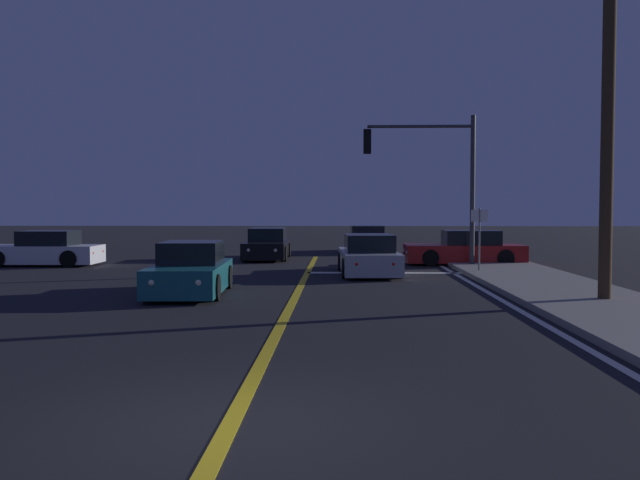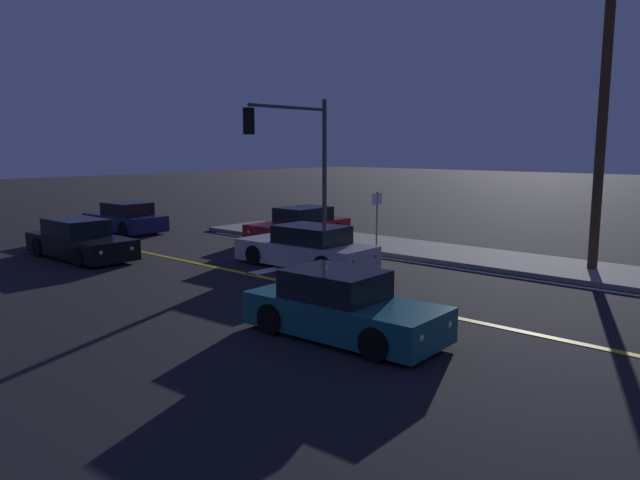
% 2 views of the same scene
% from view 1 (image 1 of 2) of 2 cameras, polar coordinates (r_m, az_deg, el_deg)
% --- Properties ---
extents(ground_plane, '(160.00, 160.00, 0.00)m').
position_cam_1_polar(ground_plane, '(7.18, -7.55, -15.14)').
color(ground_plane, black).
extents(sidewalk_right, '(3.20, 32.45, 0.15)m').
position_cam_1_polar(sidewalk_right, '(16.89, 21.47, -4.74)').
color(sidewalk_right, gray).
rests_on(sidewalk_right, ground).
extents(lane_line_center, '(0.20, 30.64, 0.01)m').
position_cam_1_polar(lane_line_center, '(15.95, -2.33, -5.24)').
color(lane_line_center, gold).
rests_on(lane_line_center, ground).
extents(lane_line_edge_right, '(0.16, 30.64, 0.01)m').
position_cam_1_polar(lane_line_edge_right, '(16.37, 15.33, -5.13)').
color(lane_line_edge_right, silver).
rests_on(lane_line_edge_right, ground).
extents(stop_bar, '(5.21, 0.50, 0.01)m').
position_cam_1_polar(stop_bar, '(23.42, 5.34, -2.73)').
color(stop_bar, silver).
rests_on(stop_bar, ground).
extents(car_parked_curb_black, '(1.90, 4.73, 1.34)m').
position_cam_1_polar(car_parked_curb_black, '(29.94, -4.39, -0.46)').
color(car_parked_curb_black, black).
rests_on(car_parked_curb_black, ground).
extents(car_distant_tail_teal, '(1.96, 4.22, 1.34)m').
position_cam_1_polar(car_distant_tail_teal, '(17.86, -10.69, -2.59)').
color(car_distant_tail_teal, '#195960').
rests_on(car_distant_tail_teal, ground).
extents(car_side_waiting_white, '(4.37, 2.01, 1.34)m').
position_cam_1_polar(car_side_waiting_white, '(28.38, -21.94, -0.81)').
color(car_side_waiting_white, silver).
rests_on(car_side_waiting_white, ground).
extents(car_mid_block_silver, '(2.05, 4.77, 1.34)m').
position_cam_1_polar(car_mid_block_silver, '(22.91, 4.04, -1.40)').
color(car_mid_block_silver, '#B2B5BA').
rests_on(car_mid_block_silver, ground).
extents(car_following_oncoming_red, '(4.62, 1.96, 1.34)m').
position_cam_1_polar(car_following_oncoming_red, '(27.42, 11.98, -0.79)').
color(car_following_oncoming_red, maroon).
rests_on(car_following_oncoming_red, ground).
extents(car_lead_oncoming_navy, '(2.04, 4.22, 1.34)m').
position_cam_1_polar(car_lead_oncoming_navy, '(34.52, 3.90, -0.05)').
color(car_lead_oncoming_navy, navy).
rests_on(car_lead_oncoming_navy, ground).
extents(traffic_signal_near_right, '(4.13, 0.28, 5.62)m').
position_cam_1_polar(traffic_signal_near_right, '(25.85, 9.30, 6.09)').
color(traffic_signal_near_right, '#38383D').
rests_on(traffic_signal_near_right, ground).
extents(utility_pole_right, '(1.77, 0.29, 10.18)m').
position_cam_1_polar(utility_pole_right, '(17.07, 22.85, 12.96)').
color(utility_pole_right, '#42301E').
rests_on(utility_pole_right, ground).
extents(street_sign_corner, '(0.56, 0.06, 2.21)m').
position_cam_1_polar(street_sign_corner, '(23.24, 13.09, 0.84)').
color(street_sign_corner, slate).
rests_on(street_sign_corner, ground).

